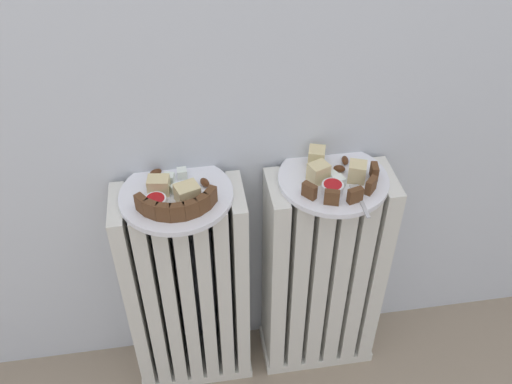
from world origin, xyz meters
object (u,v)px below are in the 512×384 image
Objects in this scene: radiator_left at (188,292)px; jam_bowl_left at (156,201)px; plate_left at (176,195)px; jam_bowl_right at (332,188)px; plate_right at (333,179)px; radiator_right at (322,276)px; fork at (360,198)px.

jam_bowl_left reaches higher than radiator_left.
radiator_left is 13.53× the size of jam_bowl_left.
plate_left is 5.31× the size of jam_bowl_left.
plate_left is 0.33m from jam_bowl_right.
jam_bowl_left is at bearing 177.41° from jam_bowl_right.
plate_left is at bearing 171.49° from jam_bowl_right.
plate_left is at bearing 180.00° from plate_right.
radiator_left is 0.32m from plate_left.
radiator_right is 5.91× the size of fork.
radiator_right is at bearing 63.43° from plate_right.
fork is (0.38, -0.08, 0.01)m from plate_left.
jam_bowl_right is (-0.02, -0.05, 0.02)m from plate_right.
radiator_right is 0.47m from plate_left.
radiator_right is at bearing 71.80° from jam_bowl_right.
plate_right is at bearing 0.00° from plate_left.
radiator_right is 13.53× the size of jam_bowl_left.
plate_left is (-0.00, -0.00, 0.32)m from radiator_left.
radiator_left and radiator_right have the same top height.
jam_bowl_right is 0.06m from fork.
jam_bowl_right is at bearing -2.59° from jam_bowl_left.
fork is at bearing -11.56° from radiator_left.
radiator_left is 13.29× the size of jam_bowl_right.
plate_left is (-0.35, -0.00, 0.32)m from radiator_right.
radiator_left is 0.51m from fork.
radiator_right is 2.55× the size of plate_right.
plate_right is at bearing 115.23° from fork.
radiator_left is 0.34m from jam_bowl_left.
plate_right is (0.35, -0.00, 0.32)m from radiator_left.
fork is at bearing -28.60° from jam_bowl_right.
radiator_right is 0.52m from jam_bowl_left.
fork is at bearing -6.14° from jam_bowl_left.
plate_left reaches higher than radiator_right.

